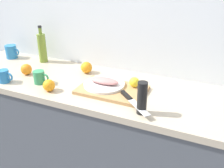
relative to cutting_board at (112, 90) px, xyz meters
The scene contains 15 objects.
back_wall 0.55m from the cutting_board, 121.19° to the left, with size 3.20×0.05×2.50m, color silver.
kitchen_counter 0.51m from the cutting_board, 167.59° to the left, with size 2.00×0.60×0.90m.
cutting_board is the anchor object (origin of this frame).
white_plate 0.07m from the cutting_board, 162.87° to the left, with size 0.26×0.26×0.01m, color white.
fish_fillet 0.08m from the cutting_board, 162.87° to the left, with size 0.19×0.08×0.04m, color tan.
chef_knife 0.19m from the cutting_board, 32.62° to the right, with size 0.23×0.22×0.02m.
lemon_0 0.15m from the cutting_board, 34.23° to the left, with size 0.06×0.06×0.06m, color yellow.
olive_oil_bottle 0.77m from the cutting_board, 160.25° to the left, with size 0.06×0.06×0.29m.
coffee_mug_0 0.49m from the cutting_board, behind, with size 0.11×0.07×0.09m.
coffee_mug_1 0.72m from the cutting_board, 166.74° to the right, with size 0.11×0.07×0.09m.
coffee_mug_2 1.03m from the cutting_board, 167.66° to the left, with size 0.13×0.09×0.11m.
orange_0 0.39m from the cutting_board, 157.07° to the right, with size 0.07×0.07×0.07m, color orange.
orange_1 0.66m from the cutting_board, behind, with size 0.08×0.08×0.08m, color orange.
orange_2 0.35m from the cutting_board, 145.83° to the left, with size 0.08×0.08×0.08m, color orange.
pepper_mill 0.30m from the cutting_board, 34.35° to the right, with size 0.05×0.05×0.18m, color black.
Camera 1 is at (0.79, -1.32, 1.61)m, focal length 40.62 mm.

